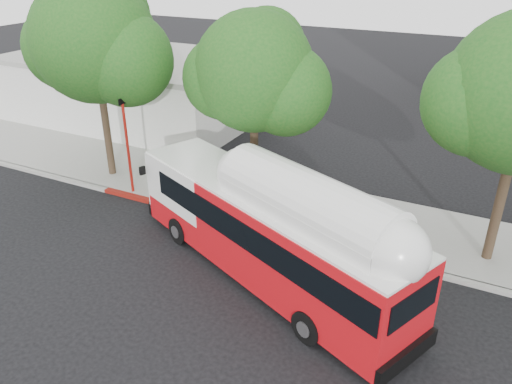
# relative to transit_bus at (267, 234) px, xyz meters

# --- Properties ---
(ground) EXTENTS (120.00, 120.00, 0.00)m
(ground) POSITION_rel_transit_bus_xyz_m (-1.95, -1.13, -1.78)
(ground) COLOR black
(ground) RESTS_ON ground
(sidewalk) EXTENTS (60.00, 5.00, 0.15)m
(sidewalk) POSITION_rel_transit_bus_xyz_m (-1.95, 5.37, -1.70)
(sidewalk) COLOR gray
(sidewalk) RESTS_ON ground
(curb_strip) EXTENTS (60.00, 0.30, 0.15)m
(curb_strip) POSITION_rel_transit_bus_xyz_m (-1.95, 2.77, -1.70)
(curb_strip) COLOR gray
(curb_strip) RESTS_ON ground
(red_curb_segment) EXTENTS (10.00, 0.32, 0.16)m
(red_curb_segment) POSITION_rel_transit_bus_xyz_m (-4.95, 2.77, -1.70)
(red_curb_segment) COLOR maroon
(red_curb_segment) RESTS_ON ground
(street_tree_left) EXTENTS (6.67, 5.80, 9.74)m
(street_tree_left) POSITION_rel_transit_bus_xyz_m (-10.48, 4.43, 4.83)
(street_tree_left) COLOR #2D2116
(street_tree_left) RESTS_ON ground
(street_tree_mid) EXTENTS (5.75, 5.00, 8.62)m
(street_tree_mid) POSITION_rel_transit_bus_xyz_m (-2.54, 4.93, 4.13)
(street_tree_mid) COLOR #2D2116
(street_tree_mid) RESTS_ON ground
(low_commercial_bldg) EXTENTS (16.20, 10.20, 4.25)m
(low_commercial_bldg) POSITION_rel_transit_bus_xyz_m (-15.95, 12.87, 0.37)
(low_commercial_bldg) COLOR silver
(low_commercial_bldg) RESTS_ON ground
(transit_bus) EXTENTS (12.66, 7.22, 3.80)m
(transit_bus) POSITION_rel_transit_bus_xyz_m (0.00, 0.00, 0.00)
(transit_bus) COLOR red
(transit_bus) RESTS_ON ground
(signal_pole) EXTENTS (0.13, 0.45, 4.72)m
(signal_pole) POSITION_rel_transit_bus_xyz_m (-8.62, 3.15, 0.64)
(signal_pole) COLOR #A91912
(signal_pole) RESTS_ON ground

